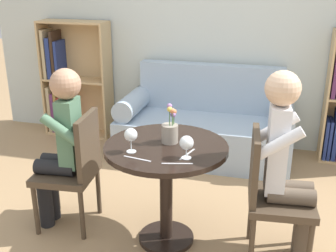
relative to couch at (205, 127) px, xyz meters
The scene contains 15 objects.
ground_plane 1.59m from the couch, 90.00° to the right, with size 16.00×16.00×0.00m, color tan.
back_wall 1.12m from the couch, 90.00° to the left, with size 5.20×0.05×2.70m.
round_table 1.58m from the couch, 90.00° to the right, with size 0.84×0.84×0.75m.
couch is the anchor object (origin of this frame).
bookshelf_left 1.71m from the couch, behind, with size 0.79×0.28×1.33m.
chair_left 1.70m from the couch, 114.69° to the right, with size 0.45×0.45×0.90m.
chair_right 1.72m from the couch, 65.56° to the right, with size 0.46×0.46×0.90m.
person_left 1.78m from the couch, 117.12° to the right, with size 0.43×0.36×1.23m.
person_right 1.78m from the couch, 62.87° to the right, with size 0.44×0.37×1.30m.
wine_glass_left 1.81m from the couch, 96.29° to the right, with size 0.09×0.09×0.16m.
wine_glass_right 1.81m from the couch, 84.17° to the right, with size 0.09×0.09×0.15m.
flower_vase 1.59m from the couch, 89.53° to the right, with size 0.11×0.11×0.28m.
knife_left_setting 1.87m from the couch, 93.69° to the right, with size 0.19×0.05×0.00m.
fork_left_setting 1.87m from the couch, 85.59° to the right, with size 0.19×0.06×0.00m.
knife_right_setting 1.73m from the couch, 84.19° to the right, with size 0.06×0.19×0.00m.
Camera 1 is at (0.68, -2.51, 1.85)m, focal length 45.00 mm.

